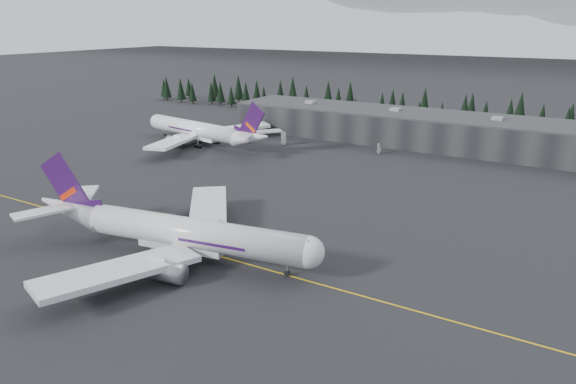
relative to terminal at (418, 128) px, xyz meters
The scene contains 9 objects.
ground 125.16m from the terminal, 90.00° to the right, with size 1400.00×1400.00×0.00m, color black.
taxiline 127.16m from the terminal, 90.00° to the right, with size 400.00×0.40×0.02m, color gold.
terminal is the anchor object (origin of this frame).
treeline 37.02m from the terminal, 90.00° to the left, with size 360.00×20.00×15.00m, color black.
mountain_ridge 875.02m from the terminal, 90.00° to the left, with size 4400.00×900.00×420.00m, color white, non-canonical shape.
jet_main 132.33m from the terminal, 95.81° to the right, with size 69.30×63.48×20.50m.
jet_parked 87.31m from the terminal, 147.38° to the right, with size 68.54×62.79×20.28m.
gse_vehicle_a 55.13m from the terminal, 146.01° to the right, with size 2.56×5.55×1.54m, color #BCBDBF.
gse_vehicle_b 26.67m from the terminal, 105.22° to the right, with size 1.69×4.19×1.43m, color silver.
Camera 1 is at (59.46, -80.91, 48.29)m, focal length 32.00 mm.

